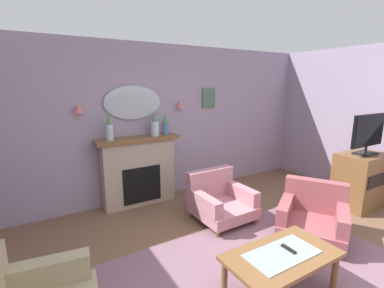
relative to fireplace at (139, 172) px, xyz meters
The scene contains 16 objects.
wall_back 0.96m from the fireplace, 22.79° to the left, with size 7.30×0.10×2.68m, color #9E8CA8.
patterned_rug 2.65m from the fireplace, 78.26° to the right, with size 3.20×2.40×0.01m, color #7F5B6B.
fireplace is the anchor object (origin of this frame).
mantel_vase_left 0.91m from the fireplace, behind, with size 0.11×0.11×0.41m.
mantel_vase_centre 0.82m from the fireplace, ahead, with size 0.14×0.14×0.40m.
mantel_vase_right 0.91m from the fireplace, ahead, with size 0.11×0.11×0.37m.
wall_mirror 1.15m from the fireplace, 90.00° to the left, with size 0.96×0.06×0.56m, color #B2BCC6.
wall_sconce_left 1.38m from the fireplace, behind, with size 0.14×0.14×0.14m, color #D17066.
wall_sconce_right 1.38m from the fireplace, ahead, with size 0.14×0.14×0.14m, color #D17066.
framed_picture 1.91m from the fireplace, ahead, with size 0.28×0.03×0.36m, color #4C6B56.
coffee_table 2.73m from the fireplace, 80.93° to the right, with size 1.10×0.60×0.45m.
tv_remote 2.73m from the fireplace, 78.79° to the right, with size 0.04×0.16×0.02m, color black.
armchair_by_coffee_table 1.43m from the fireplace, 52.60° to the right, with size 0.83×0.83×0.71m.
armchair_near_fireplace 2.72m from the fireplace, 52.97° to the right, with size 1.12×1.11×0.71m.
tv_cabinet 3.69m from the fireplace, 32.06° to the right, with size 0.80×0.57×0.90m.
tv_flatscreen 3.76m from the fireplace, 32.34° to the right, with size 0.84×0.24×0.65m.
Camera 1 is at (-2.00, -1.48, 2.00)m, focal length 25.55 mm.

